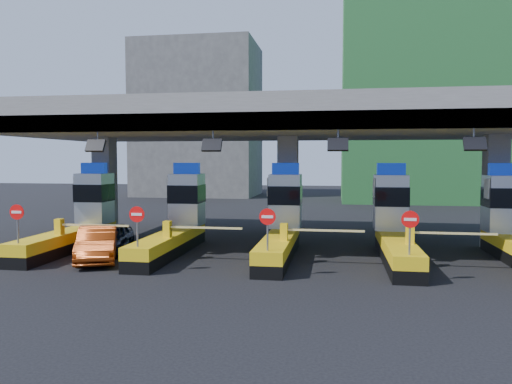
# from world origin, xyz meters

# --- Properties ---
(ground) EXTENTS (120.00, 120.00, 0.00)m
(ground) POSITION_xyz_m (0.00, 0.00, 0.00)
(ground) COLOR black
(ground) RESTS_ON ground
(toll_canopy) EXTENTS (28.00, 12.09, 7.00)m
(toll_canopy) POSITION_xyz_m (0.00, 2.87, 6.13)
(toll_canopy) COLOR slate
(toll_canopy) RESTS_ON ground
(toll_lane_far_left) EXTENTS (4.43, 8.00, 4.16)m
(toll_lane_far_left) POSITION_xyz_m (-10.00, 0.28, 1.40)
(toll_lane_far_left) COLOR black
(toll_lane_far_left) RESTS_ON ground
(toll_lane_left) EXTENTS (4.43, 8.00, 4.16)m
(toll_lane_left) POSITION_xyz_m (-5.00, 0.28, 1.40)
(toll_lane_left) COLOR black
(toll_lane_left) RESTS_ON ground
(toll_lane_center) EXTENTS (4.43, 8.00, 4.16)m
(toll_lane_center) POSITION_xyz_m (0.00, 0.28, 1.40)
(toll_lane_center) COLOR black
(toll_lane_center) RESTS_ON ground
(toll_lane_right) EXTENTS (4.43, 8.00, 4.16)m
(toll_lane_right) POSITION_xyz_m (5.00, 0.28, 1.40)
(toll_lane_right) COLOR black
(toll_lane_right) RESTS_ON ground
(bg_building_scaffold) EXTENTS (18.00, 12.00, 28.00)m
(bg_building_scaffold) POSITION_xyz_m (12.00, 32.00, 14.00)
(bg_building_scaffold) COLOR #1E5926
(bg_building_scaffold) RESTS_ON ground
(bg_building_concrete) EXTENTS (14.00, 10.00, 18.00)m
(bg_building_concrete) POSITION_xyz_m (-14.00, 36.00, 9.00)
(bg_building_concrete) COLOR #4C4C49
(bg_building_concrete) RESTS_ON ground
(van) EXTENTS (2.31, 4.27, 1.38)m
(van) POSITION_xyz_m (-7.85, -1.07, 0.69)
(van) COLOR black
(van) RESTS_ON ground
(red_car) EXTENTS (3.11, 4.67, 1.46)m
(red_car) POSITION_xyz_m (-7.59, -2.71, 0.73)
(red_car) COLOR #91320B
(red_car) RESTS_ON ground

